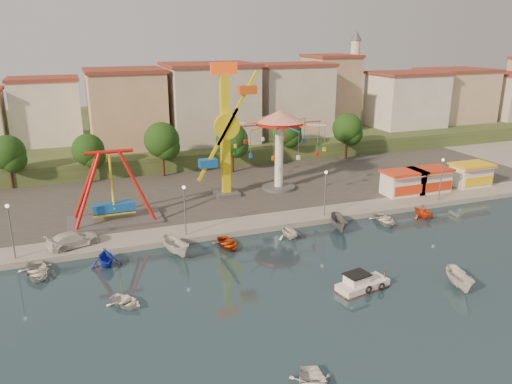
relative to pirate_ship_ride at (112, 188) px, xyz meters
name	(u,v)px	position (x,y,z in m)	size (l,w,h in m)	color
ground	(313,283)	(14.44, -19.63, -4.39)	(200.00, 200.00, 0.00)	#142A37
quay_deck	(169,140)	(14.44, 42.37, -4.09)	(200.00, 100.00, 0.60)	#9E998E
asphalt_pad	(215,183)	(14.44, 10.37, -3.79)	(90.00, 28.00, 0.01)	#4C4944
hill_terrace	(164,130)	(14.44, 47.37, -2.89)	(200.00, 60.00, 3.00)	#384C26
pirate_ship_ride	(112,188)	(0.00, 0.00, 0.00)	(10.00, 5.00, 8.00)	#59595E
kamikaze_tower	(228,134)	(14.51, 4.20, 4.14)	(5.57, 3.10, 16.50)	#59595E
wave_swinger	(279,132)	(21.60, 4.61, 3.80)	(11.60, 11.60, 10.40)	#59595E
booth_left	(403,183)	(35.56, -3.15, -2.23)	(5.40, 3.78, 3.08)	white
booth_mid	(429,179)	(39.65, -3.15, -2.23)	(5.40, 3.78, 3.08)	white
booth_right	(471,174)	(46.54, -3.15, -2.23)	(5.40, 3.78, 3.08)	white
lamp_post_0	(11,233)	(-9.56, -6.63, -1.29)	(0.14, 0.14, 5.00)	#59595E
lamp_post_1	(185,212)	(6.44, -6.63, -1.29)	(0.14, 0.14, 5.00)	#59595E
lamp_post_2	(325,195)	(22.44, -6.63, -1.29)	(0.14, 0.14, 5.00)	#59595E
lamp_post_3	(441,180)	(38.44, -6.63, -1.29)	(0.14, 0.14, 5.00)	#59595E
tree_0	(7,153)	(-11.56, 17.34, 1.08)	(4.60, 4.60, 7.19)	#382314
tree_1	(88,150)	(-1.56, 16.61, 0.81)	(4.35, 4.35, 6.80)	#382314
tree_2	(162,140)	(8.44, 16.17, 1.52)	(5.02, 5.02, 7.85)	#382314
tree_3	(232,139)	(18.44, 14.73, 1.16)	(4.68, 4.68, 7.32)	#382314
tree_4	(286,130)	(28.44, 17.72, 1.35)	(4.86, 4.86, 7.60)	#382314
tree_5	(347,128)	(38.44, 15.90, 1.31)	(4.83, 4.83, 7.54)	#382314
building_1	(47,120)	(-6.89, 31.75, 2.92)	(12.33, 9.01, 8.63)	silver
building_2	(130,107)	(6.26, 32.33, 4.22)	(11.95, 9.28, 11.23)	tan
building_3	(215,111)	(20.05, 29.17, 3.20)	(12.59, 10.50, 9.20)	beige
building_4	(279,105)	(33.51, 32.57, 3.22)	(10.75, 9.23, 9.24)	beige
building_5	(346,97)	(46.81, 30.70, 4.21)	(12.77, 10.96, 11.21)	tan
building_6	(403,93)	(58.59, 29.14, 4.78)	(8.23, 8.98, 12.36)	silver
building_7	(434,97)	(70.47, 34.07, 2.99)	(11.59, 10.93, 8.76)	beige
building_8	(510,88)	(84.37, 27.56, 4.89)	(12.84, 9.28, 12.58)	beige
minaret	(354,74)	(50.44, 34.37, 8.15)	(2.80, 2.80, 18.00)	silver
cabin_motorboat	(361,285)	(17.72, -21.99, -3.96)	(4.81, 2.56, 1.61)	white
rowboat_a	(126,302)	(-0.93, -17.69, -4.07)	(2.20, 3.09, 0.64)	white
skiff	(460,280)	(25.51, -24.68, -3.64)	(1.46, 3.89, 1.50)	silver
van	(73,239)	(-4.41, -5.63, -3.06)	(2.05, 5.03, 1.46)	silver
moored_boat_0	(37,271)	(-7.65, -9.83, -3.97)	(2.93, 4.10, 0.85)	silver
moored_boat_1	(106,257)	(-1.79, -9.83, -3.55)	(2.77, 3.21, 1.69)	#152BBF
moored_boat_2	(176,247)	(4.74, -9.83, -3.58)	(1.59, 4.22, 1.63)	beige
moored_boat_3	(227,244)	(9.88, -9.83, -4.02)	(2.55, 3.57, 0.74)	#B9390E
moored_boat_4	(289,231)	(16.63, -9.83, -3.61)	(2.56, 2.97, 1.56)	silver
moored_boat_5	(339,223)	(22.57, -9.83, -3.60)	(1.55, 4.13, 1.60)	slate
moored_boat_6	(385,220)	(28.38, -9.83, -3.99)	(2.75, 3.85, 0.80)	silver
moored_boat_7	(423,211)	(33.58, -9.83, -3.61)	(2.56, 2.97, 1.56)	red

